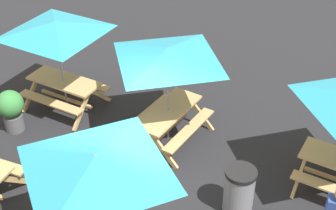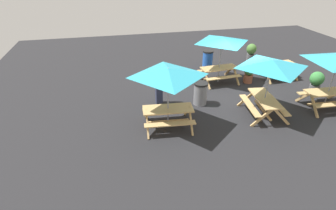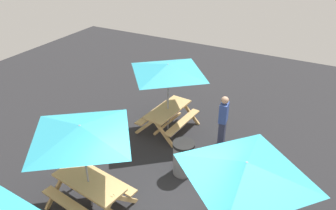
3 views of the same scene
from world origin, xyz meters
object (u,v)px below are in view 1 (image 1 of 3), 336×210
object	(u,v)px
trash_bin_gray	(239,191)
potted_plant_2	(11,108)
picnic_table_0	(57,34)
potted_plant_0	(49,188)
picnic_table_4	(97,171)
picnic_table_1	(168,61)

from	to	relation	value
trash_bin_gray	potted_plant_2	distance (m)	5.48
picnic_table_0	potted_plant_0	distance (m)	3.82
picnic_table_4	potted_plant_0	world-z (taller)	picnic_table_4
trash_bin_gray	potted_plant_0	xyz separation A→B (m)	(3.07, 1.59, 0.18)
picnic_table_0	trash_bin_gray	world-z (taller)	picnic_table_0
picnic_table_0	potted_plant_0	size ratio (longest dim) A/B	2.34
picnic_table_0	potted_plant_2	world-z (taller)	picnic_table_0
picnic_table_1	trash_bin_gray	bearing A→B (deg)	63.92
picnic_table_0	potted_plant_2	size ratio (longest dim) A/B	2.73
picnic_table_1	potted_plant_0	size ratio (longest dim) A/B	1.93
potted_plant_2	picnic_table_4	bearing A→B (deg)	150.58
picnic_table_0	trash_bin_gray	xyz separation A→B (m)	(-4.94, 1.46, -1.49)
picnic_table_0	potted_plant_2	distance (m)	1.98
picnic_table_1	potted_plant_0	xyz separation A→B (m)	(0.95, 3.00, -1.32)
trash_bin_gray	picnic_table_0	bearing A→B (deg)	-16.50
picnic_table_1	potted_plant_0	distance (m)	3.41
picnic_table_4	trash_bin_gray	world-z (taller)	picnic_table_4
picnic_table_4	potted_plant_0	bearing A→B (deg)	-19.81
picnic_table_4	potted_plant_2	world-z (taller)	picnic_table_4
picnic_table_1	picnic_table_4	world-z (taller)	same
picnic_table_0	potted_plant_0	xyz separation A→B (m)	(-1.87, 3.05, -1.32)
picnic_table_4	picnic_table_0	bearing A→B (deg)	-50.24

